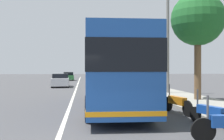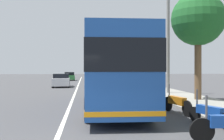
{
  "view_description": "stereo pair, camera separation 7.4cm",
  "coord_description": "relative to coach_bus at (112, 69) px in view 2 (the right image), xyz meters",
  "views": [
    {
      "loc": [
        -5.01,
        -0.71,
        1.98
      ],
      "look_at": [
        9.61,
        -2.29,
        1.94
      ],
      "focal_mm": 42.86,
      "sensor_mm": 36.0,
      "label": 1
    },
    {
      "loc": [
        -5.02,
        -0.78,
        1.98
      ],
      "look_at": [
        9.61,
        -2.29,
        1.94
      ],
      "focal_mm": 42.86,
      "sensor_mm": 36.0,
      "label": 2
    }
  ],
  "objects": [
    {
      "name": "motorcycle_mid_row",
      "position": [
        -4.45,
        -2.99,
        -1.55
      ],
      "size": [
        2.04,
        0.71,
        1.23
      ],
      "rotation": [
        0.0,
        0.0,
        0.3
      ],
      "color": "black",
      "rests_on": "ground"
    },
    {
      "name": "roadside_tree_mid_block",
      "position": [
        2.33,
        -5.54,
        3.01
      ],
      "size": [
        3.27,
        3.27,
        6.71
      ],
      "color": "brown",
      "rests_on": "ground"
    },
    {
      "name": "lane_divider_line",
      "position": [
        1.59,
        2.17,
        -2.0
      ],
      "size": [
        110.0,
        0.16,
        0.01
      ],
      "primitive_type": "cube",
      "color": "silver",
      "rests_on": "ground"
    },
    {
      "name": "sidewalk_curb",
      "position": [
        1.59,
        -5.06,
        -1.93
      ],
      "size": [
        110.0,
        3.6,
        0.14
      ],
      "primitive_type": "cube",
      "color": "gray",
      "rests_on": "ground"
    },
    {
      "name": "utility_pole",
      "position": [
        7.17,
        -5.21,
        2.15
      ],
      "size": [
        0.25,
        0.25,
        8.31
      ],
      "primitive_type": "cylinder",
      "color": "slate",
      "rests_on": "ground"
    },
    {
      "name": "car_ahead_same_lane",
      "position": [
        17.3,
        4.03,
        -1.28
      ],
      "size": [
        4.53,
        2.13,
        1.48
      ],
      "rotation": [
        0.0,
        0.0,
        3.2
      ],
      "color": "silver",
      "rests_on": "ground"
    },
    {
      "name": "motorcycle_far_end",
      "position": [
        -1.89,
        -2.71,
        -1.51
      ],
      "size": [
        2.22,
        0.56,
        1.29
      ],
      "rotation": [
        0.0,
        0.0,
        0.22
      ],
      "color": "black",
      "rests_on": "ground"
    },
    {
      "name": "coach_bus",
      "position": [
        0.0,
        0.0,
        0.0
      ],
      "size": [
        10.75,
        2.83,
        3.55
      ],
      "rotation": [
        0.0,
        0.0,
        -0.03
      ],
      "color": "#1E4C9E",
      "rests_on": "ground"
    },
    {
      "name": "car_behind_bus",
      "position": [
        35.1,
        4.11,
        -1.29
      ],
      "size": [
        4.06,
        2.12,
        1.49
      ],
      "rotation": [
        0.0,
        0.0,
        3.22
      ],
      "color": "#2D7238",
      "rests_on": "ground"
    }
  ]
}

